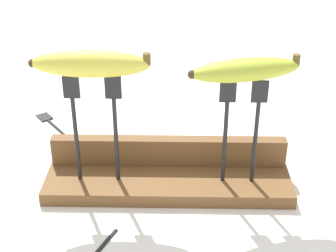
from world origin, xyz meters
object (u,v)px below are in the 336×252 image
at_px(banana_raised_left, 90,64).
at_px(fork_fallen_far, 54,125).
at_px(fork_stand_left, 95,120).
at_px(fork_stand_right, 241,123).
at_px(banana_raised_right, 246,70).

bearing_deg(banana_raised_left, fork_fallen_far, 119.67).
relative_size(fork_stand_left, banana_raised_left, 1.01).
distance_m(fork_stand_left, banana_raised_left, 0.10).
distance_m(fork_stand_left, fork_stand_right, 0.24).
height_order(fork_stand_left, fork_stand_right, fork_stand_left).
relative_size(fork_stand_left, fork_stand_right, 1.02).
height_order(banana_raised_right, fork_fallen_far, banana_raised_right).
xyz_separation_m(fork_stand_right, banana_raised_left, (-0.24, 0.00, 0.10)).
relative_size(fork_stand_right, banana_raised_left, 0.98).
relative_size(fork_stand_left, fork_fallen_far, 1.21).
relative_size(banana_raised_left, fork_fallen_far, 1.20).
height_order(fork_stand_right, fork_fallen_far, fork_stand_right).
relative_size(banana_raised_right, fork_fallen_far, 1.15).
height_order(fork_stand_left, banana_raised_right, banana_raised_right).
xyz_separation_m(fork_stand_left, fork_stand_right, (0.24, -0.00, -0.00)).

